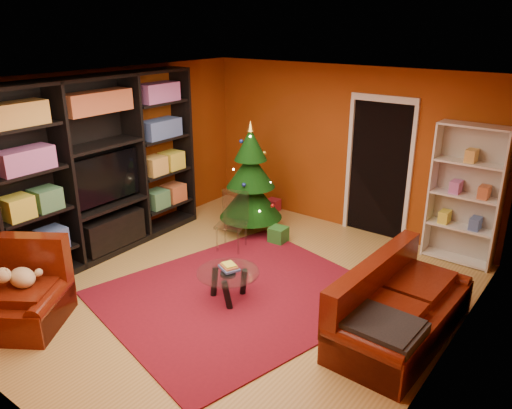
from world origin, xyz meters
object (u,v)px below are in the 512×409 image
Objects in this scene: coffee_table at (228,285)px; acrylic_chair at (231,225)px; sofa at (403,302)px; gift_box_green at (278,235)px; white_bookshelf at (465,196)px; rug at (239,295)px; media_unit at (101,168)px; christmas_tree at (251,178)px; armchair at (19,295)px; gift_box_red at (273,205)px; dog at (22,278)px.

coffee_table is 0.96× the size of acrylic_chair.
gift_box_green is at bearing 65.77° from sofa.
acrylic_chair is at bearing -148.22° from white_bookshelf.
acrylic_chair is at bearing -123.32° from gift_box_green.
acrylic_chair reaches higher than rug.
christmas_tree is (1.20, 1.89, -0.40)m from media_unit.
armchair is 0.50× the size of sofa.
sofa is (2.44, -1.20, 0.29)m from gift_box_green.
media_unit is 2.28m from christmas_tree.
sofa is (4.29, 0.54, -0.85)m from media_unit.
media_unit is 2.57m from coffee_table.
rug is at bearing 1.28° from media_unit.
gift_box_red is (-0.20, 0.91, -0.77)m from christmas_tree.
rug is 2.49m from dog.
gift_box_red is 4.64m from armchair.
media_unit is 3.38× the size of armchair.
coffee_table reaches higher than gift_box_red.
dog is (-0.16, -4.56, 0.46)m from gift_box_red.
christmas_tree is at bearing 55.64° from media_unit.
coffee_table is (1.50, 1.80, -0.18)m from armchair.
armchair is at bearing -67.53° from media_unit.
media_unit is 8.29× the size of dog.
christmas_tree reaches higher than acrylic_chair.
sofa is at bearing 11.75° from rug.
dog is (0.84, -1.75, -0.70)m from media_unit.
rug is 2.52m from armchair.
gift_box_green is 0.33× the size of coffee_table.
christmas_tree is 1.84× the size of armchair.
armchair is at bearing -125.62° from white_bookshelf.
rug is at bearing -72.35° from gift_box_green.
white_bookshelf reaches higher than gift_box_green.
media_unit reaches higher than dog.
christmas_tree reaches higher than dog.
coffee_table reaches higher than rug.
armchair is (-0.37, -3.72, -0.49)m from christmas_tree.
coffee_table is at bearing 16.46° from armchair.
media_unit reaches higher than coffee_table.
dog is at bearing 45.00° from armchair.
dog is at bearing 125.57° from sofa.
christmas_tree is at bearing 68.35° from sofa.
acrylic_chair is (-2.85, 0.58, -0.02)m from sofa.
white_bookshelf is 2.32m from sofa.
acrylic_chair reaches higher than coffee_table.
gift_box_red is at bearing 54.23° from dog.
armchair is 3.00m from acrylic_chair.
armchair is (-1.03, -3.56, 0.26)m from gift_box_green.
coffee_table is at bearing 107.80° from sofa.
armchair is at bearing -135.00° from dog.
acrylic_chair reaches higher than armchair.
white_bookshelf reaches higher than rug.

